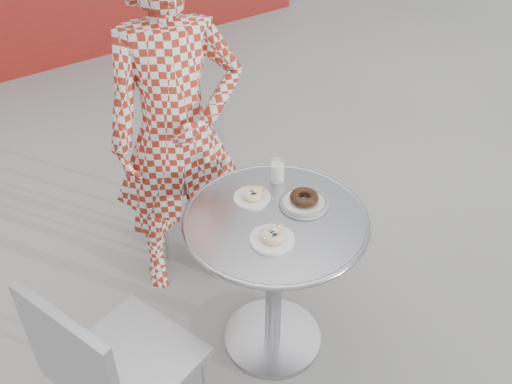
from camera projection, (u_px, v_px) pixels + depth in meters
ground at (265, 342)px, 2.80m from camera, size 60.00×60.00×0.00m
bistro_table at (275, 252)px, 2.44m from camera, size 0.78×0.78×0.78m
chair_far at (178, 197)px, 3.27m from camera, size 0.41×0.42×0.87m
seated_person at (177, 134)px, 2.65m from camera, size 0.74×0.59×1.77m
plate_far at (253, 195)px, 2.42m from camera, size 0.16×0.16×0.04m
plate_near at (273, 237)px, 2.21m from camera, size 0.18×0.18×0.05m
plate_checker at (304, 201)px, 2.39m from camera, size 0.21×0.21×0.05m
milk_cup at (277, 172)px, 2.50m from camera, size 0.07×0.07×0.10m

